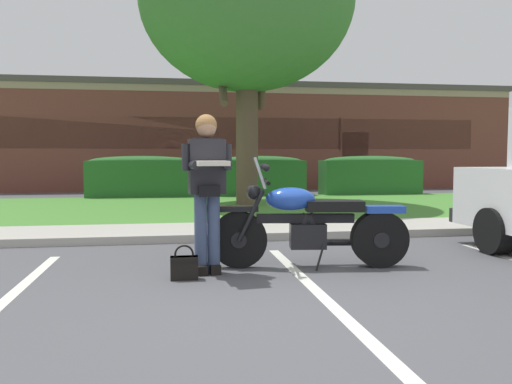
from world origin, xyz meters
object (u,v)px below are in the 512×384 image
at_px(motorcycle, 317,224).
at_px(rider_person, 207,180).
at_px(handbag, 184,266).
at_px(shade_tree, 247,0).
at_px(brick_building, 232,139).
at_px(hedge_left, 141,176).
at_px(hedge_center_right, 370,175).
at_px(hedge_center_left, 260,175).

xyz_separation_m(motorcycle, rider_person, (-1.24, -0.13, 0.52)).
distance_m(handbag, shade_tree, 8.99).
height_order(rider_person, brick_building, brick_building).
relative_size(hedge_left, brick_building, 0.15).
relative_size(motorcycle, hedge_left, 0.72).
xyz_separation_m(shade_tree, hedge_center_right, (4.29, 2.86, -4.32)).
xyz_separation_m(hedge_center_left, brick_building, (-0.04, 6.93, 1.30)).
distance_m(rider_person, hedge_center_right, 11.55).
relative_size(shade_tree, hedge_left, 2.32).
height_order(shade_tree, hedge_center_left, shade_tree).
height_order(shade_tree, hedge_left, shade_tree).
relative_size(handbag, shade_tree, 0.05).
bearing_deg(rider_person, shade_tree, 78.54).
distance_m(hedge_left, brick_building, 7.85).
distance_m(handbag, hedge_left, 10.31).
distance_m(hedge_left, hedge_center_left, 3.50).
xyz_separation_m(hedge_left, hedge_center_left, (3.50, -0.00, 0.00)).
height_order(hedge_left, hedge_center_right, same).
distance_m(rider_person, hedge_left, 10.10).
bearing_deg(handbag, hedge_left, 95.57).
xyz_separation_m(motorcycle, shade_tree, (0.21, 7.02, 4.48)).
height_order(hedge_left, brick_building, brick_building).
bearing_deg(rider_person, motorcycle, 5.99).
bearing_deg(rider_person, handbag, -137.16).
bearing_deg(hedge_left, brick_building, 63.44).
xyz_separation_m(motorcycle, hedge_left, (-2.50, 9.88, 0.16)).
bearing_deg(motorcycle, hedge_center_right, 65.51).
bearing_deg(rider_person, brick_building, 82.58).
distance_m(rider_person, shade_tree, 8.30).
height_order(handbag, shade_tree, shade_tree).
height_order(motorcycle, hedge_left, motorcycle).
distance_m(motorcycle, hedge_left, 10.20).
xyz_separation_m(handbag, hedge_left, (-1.00, 10.25, 0.51)).
height_order(handbag, hedge_left, hedge_left).
height_order(handbag, hedge_center_right, hedge_center_right).
bearing_deg(brick_building, hedge_center_right, -62.94).
relative_size(handbag, brick_building, 0.02).
xyz_separation_m(motorcycle, brick_building, (0.96, 16.81, 1.46)).
relative_size(rider_person, shade_tree, 0.24).
bearing_deg(brick_building, hedge_left, -116.56).
distance_m(rider_person, hedge_center_left, 10.27).
distance_m(hedge_center_left, brick_building, 7.05).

